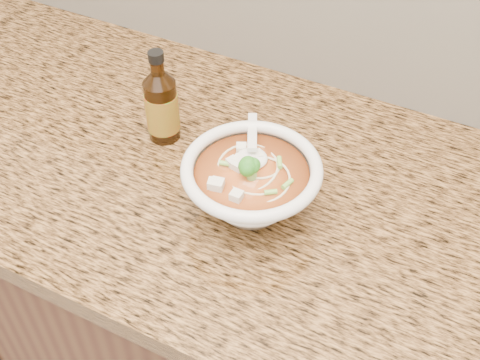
% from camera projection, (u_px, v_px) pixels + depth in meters
% --- Properties ---
extents(cabinet, '(4.00, 0.65, 0.86)m').
position_uv_depth(cabinet, '(270.00, 332.00, 1.35)').
color(cabinet, '#381B11').
rests_on(cabinet, ground).
extents(counter_slab, '(4.00, 0.68, 0.04)m').
position_uv_depth(counter_slab, '(279.00, 195.00, 1.03)').
color(counter_slab, olive).
rests_on(counter_slab, cabinet).
extents(soup_bowl, '(0.22, 0.24, 0.12)m').
position_uv_depth(soup_bowl, '(251.00, 186.00, 0.95)').
color(soup_bowl, white).
rests_on(soup_bowl, counter_slab).
extents(hot_sauce_bottle, '(0.07, 0.07, 0.18)m').
position_uv_depth(hot_sauce_bottle, '(162.00, 106.00, 1.06)').
color(hot_sauce_bottle, '#351B07').
rests_on(hot_sauce_bottle, counter_slab).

